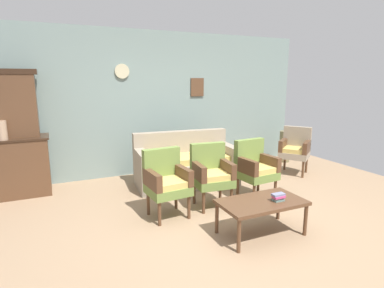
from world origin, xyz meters
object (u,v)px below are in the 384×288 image
wingback_chair_by_fireplace (295,148)px  floral_couch (186,166)px  book_stack_on_table (278,197)px  vase_on_cabinet (2,130)px  armchair_near_cabinet (166,180)px  side_cabinet (11,167)px  floor_vase_by_wall (285,146)px  armchair_row_middle (211,172)px  coffee_table (262,204)px  armchair_near_couch_end (255,166)px

wingback_chair_by_fireplace → floral_couch: bearing=172.6°
book_stack_on_table → vase_on_cabinet: bearing=139.5°
armchair_near_cabinet → book_stack_on_table: (1.00, -1.04, -0.03)m
side_cabinet → floor_vase_by_wall: 5.32m
armchair_near_cabinet → wingback_chair_by_fireplace: same height
wingback_chair_by_fireplace → armchair_row_middle: bearing=-161.3°
floral_couch → coffee_table: size_ratio=1.77×
floor_vase_by_wall → book_stack_on_table: bearing=-131.8°
wingback_chair_by_fireplace → side_cabinet: bearing=169.9°
armchair_near_cabinet → armchair_row_middle: 0.71m
armchair_row_middle → book_stack_on_table: 1.14m
side_cabinet → wingback_chair_by_fireplace: bearing=-10.1°
floral_couch → floor_vase_by_wall: size_ratio=2.58×
side_cabinet → floor_vase_by_wall: size_ratio=1.68×
vase_on_cabinet → armchair_near_cabinet: size_ratio=0.32×
wingback_chair_by_fireplace → coffee_table: 2.76m
side_cabinet → armchair_near_couch_end: size_ratio=1.28×
vase_on_cabinet → armchair_row_middle: bearing=-28.4°
vase_on_cabinet → floral_couch: bearing=-8.6°
armchair_row_middle → coffee_table: (0.13, -1.02, -0.12)m
floral_couch → armchair_near_couch_end: same height
vase_on_cabinet → armchair_near_couch_end: (3.45, -1.47, -0.57)m
vase_on_cabinet → floral_couch: 2.88m
side_cabinet → floor_vase_by_wall: side_cabinet is taller
armchair_row_middle → floor_vase_by_wall: size_ratio=1.31×
side_cabinet → wingback_chair_by_fireplace: size_ratio=1.28×
side_cabinet → coffee_table: (2.79, -2.65, -0.09)m
vase_on_cabinet → coffee_table: (2.83, -2.48, -0.70)m
floral_couch → floor_vase_by_wall: floral_couch is taller
side_cabinet → vase_on_cabinet: 0.63m
armchair_row_middle → armchair_near_couch_end: 0.75m
book_stack_on_table → armchair_near_couch_end: bearing=67.5°
wingback_chair_by_fireplace → coffee_table: size_ratio=0.90×
side_cabinet → floor_vase_by_wall: bearing=-1.1°
armchair_row_middle → armchair_near_couch_end: (0.75, -0.01, 0.00)m
side_cabinet → book_stack_on_table: bearing=-42.7°
vase_on_cabinet → armchair_row_middle: 3.12m
side_cabinet → floral_couch: (2.71, -0.59, -0.14)m
coffee_table → side_cabinet: bearing=136.5°
side_cabinet → armchair_near_couch_end: 3.79m
armchair_near_couch_end → wingback_chair_by_fireplace: (1.49, 0.77, 0.00)m
book_stack_on_table → floor_vase_by_wall: 3.54m
armchair_near_cabinet → floor_vase_by_wall: (3.36, 1.59, -0.16)m
vase_on_cabinet → armchair_near_couch_end: bearing=-23.0°
vase_on_cabinet → wingback_chair_by_fireplace: vase_on_cabinet is taller
armchair_near_cabinet → armchair_row_middle: size_ratio=1.00×
vase_on_cabinet → floor_vase_by_wall: bearing=0.8°
coffee_table → armchair_near_couch_end: bearing=58.3°
floral_couch → floor_vase_by_wall: bearing=10.6°
armchair_near_couch_end → book_stack_on_table: bearing=-112.5°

